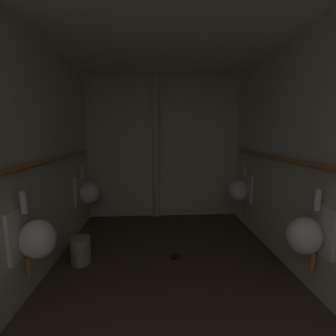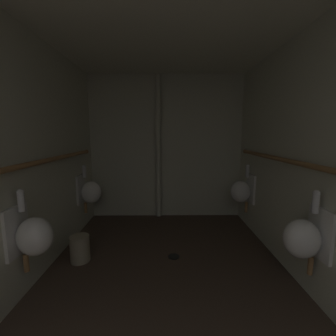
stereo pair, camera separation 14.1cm
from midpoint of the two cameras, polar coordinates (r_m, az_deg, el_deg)
floor at (r=2.38m, az=1.69°, el=-31.03°), size 2.76×4.39×0.08m
wall_left at (r=2.24m, az=-35.11°, el=0.87°), size 0.06×4.39×2.48m
wall_right at (r=2.34m, az=37.11°, el=0.94°), size 0.06×4.39×2.48m
wall_back at (r=4.01m, az=0.52°, el=5.17°), size 2.76×0.06×2.48m
urinal_left_mid at (r=2.34m, az=-29.46°, el=-14.51°), size 0.32×0.30×0.76m
urinal_left_far at (r=3.66m, az=-18.05°, el=-5.62°), size 0.32×0.30×0.76m
urinal_right_mid at (r=2.36m, az=32.61°, el=-14.50°), size 0.32×0.30×0.76m
urinal_right_far at (r=3.71m, az=19.18°, el=-5.47°), size 0.32×0.30×0.76m
supply_pipe_left at (r=2.20m, az=-33.01°, el=-0.05°), size 0.06×3.55×0.06m
supply_pipe_right at (r=2.29m, az=35.16°, el=0.05°), size 0.06×3.56×0.06m
standpipe_back_wall at (r=3.90m, az=-1.43°, el=5.07°), size 0.09×0.09×2.43m
floor_drain at (r=2.96m, az=2.94°, el=-21.31°), size 0.14×0.14×0.01m
waste_bin at (r=2.96m, az=-19.97°, el=-18.53°), size 0.22×0.22×0.30m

